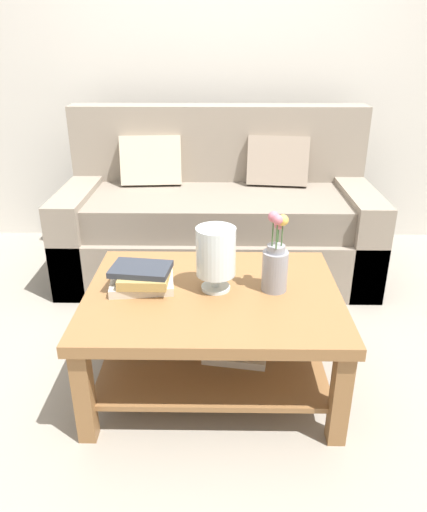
{
  "coord_description": "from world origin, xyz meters",
  "views": [
    {
      "loc": [
        0.03,
        -2.11,
        1.47
      ],
      "look_at": [
        0.0,
        -0.11,
        0.57
      ],
      "focal_mm": 34.12,
      "sensor_mm": 36.0,
      "label": 1
    }
  ],
  "objects_px": {
    "couch": "(218,218)",
    "book_stack_main": "(143,277)",
    "flower_pitcher": "(275,263)",
    "glass_hurricane_vase": "(216,254)",
    "coffee_table": "(214,318)"
  },
  "relations": [
    {
      "from": "couch",
      "to": "glass_hurricane_vase",
      "type": "height_order",
      "value": "couch"
    },
    {
      "from": "coffee_table",
      "to": "book_stack_main",
      "type": "relative_size",
      "value": 3.72
    },
    {
      "from": "coffee_table",
      "to": "glass_hurricane_vase",
      "type": "xyz_separation_m",
      "value": [
        0.01,
        0.02,
        0.3
      ]
    },
    {
      "from": "couch",
      "to": "flower_pitcher",
      "type": "distance_m",
      "value": 1.25
    },
    {
      "from": "book_stack_main",
      "to": "glass_hurricane_vase",
      "type": "xyz_separation_m",
      "value": [
        0.32,
        -0.01,
        0.12
      ]
    },
    {
      "from": "glass_hurricane_vase",
      "to": "coffee_table",
      "type": "bearing_deg",
      "value": -104.24
    },
    {
      "from": "book_stack_main",
      "to": "flower_pitcher",
      "type": "xyz_separation_m",
      "value": [
        0.57,
        -0.01,
        0.08
      ]
    },
    {
      "from": "glass_hurricane_vase",
      "to": "flower_pitcher",
      "type": "relative_size",
      "value": 0.79
    },
    {
      "from": "coffee_table",
      "to": "book_stack_main",
      "type": "xyz_separation_m",
      "value": [
        -0.31,
        0.03,
        0.18
      ]
    },
    {
      "from": "book_stack_main",
      "to": "glass_hurricane_vase",
      "type": "distance_m",
      "value": 0.34
    },
    {
      "from": "coffee_table",
      "to": "book_stack_main",
      "type": "height_order",
      "value": "book_stack_main"
    },
    {
      "from": "couch",
      "to": "book_stack_main",
      "type": "xyz_separation_m",
      "value": [
        -0.32,
        -1.19,
        0.16
      ]
    },
    {
      "from": "couch",
      "to": "flower_pitcher",
      "type": "xyz_separation_m",
      "value": [
        0.25,
        -1.2,
        0.23
      ]
    },
    {
      "from": "coffee_table",
      "to": "glass_hurricane_vase",
      "type": "distance_m",
      "value": 0.3
    },
    {
      "from": "coffee_table",
      "to": "book_stack_main",
      "type": "bearing_deg",
      "value": 174.03
    }
  ]
}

